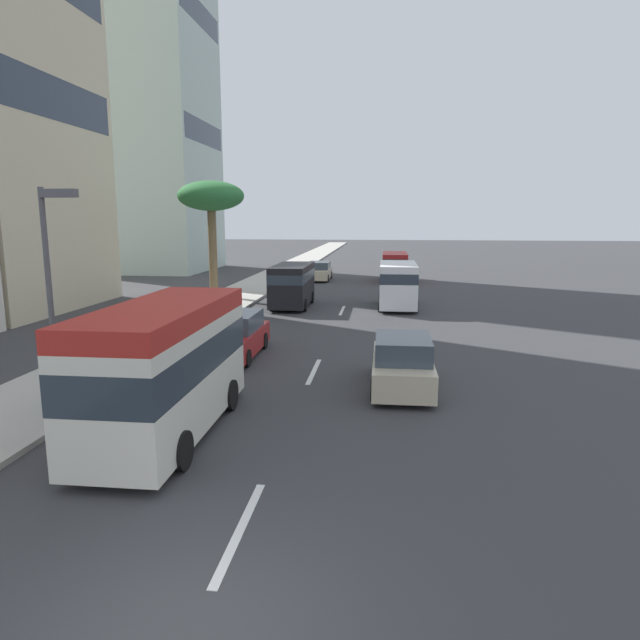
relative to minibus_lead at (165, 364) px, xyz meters
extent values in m
plane|color=#38383A|center=(25.07, -2.80, -1.75)|extent=(198.00, 198.00, 0.00)
cube|color=#B2ADA3|center=(25.07, 4.59, -1.67)|extent=(162.00, 3.72, 0.15)
cube|color=silver|center=(-3.97, -2.80, -1.74)|extent=(3.20, 0.16, 0.01)
cube|color=silver|center=(6.00, -2.80, -1.74)|extent=(3.20, 0.16, 0.01)
cube|color=silver|center=(18.91, -2.80, -1.74)|extent=(3.20, 0.16, 0.01)
cube|color=silver|center=(0.00, 0.00, -0.27)|extent=(6.45, 2.14, 2.49)
cube|color=#B2261E|center=(0.00, 0.00, 1.21)|extent=(6.45, 2.14, 0.47)
cube|color=#28333D|center=(0.00, 0.00, 0.20)|extent=(6.46, 2.14, 0.83)
cylinder|color=black|center=(-1.87, -1.02, -1.33)|extent=(0.84, 0.26, 0.84)
cylinder|color=black|center=(-1.87, 1.02, -1.33)|extent=(0.84, 0.26, 0.84)
cylinder|color=black|center=(1.87, -1.02, -1.33)|extent=(0.84, 0.26, 0.84)
cylinder|color=black|center=(1.87, 1.02, -1.33)|extent=(0.84, 0.26, 0.84)
cube|color=beige|center=(4.44, -5.74, -1.16)|extent=(4.34, 1.78, 0.81)
cube|color=#38424C|center=(4.22, -5.74, -0.43)|extent=(2.39, 1.64, 0.66)
cylinder|color=black|center=(5.79, -4.92, -1.43)|extent=(0.64, 0.22, 0.64)
cylinder|color=black|center=(5.79, -6.56, -1.43)|extent=(0.64, 0.22, 0.64)
cylinder|color=black|center=(3.09, -4.92, -1.43)|extent=(0.64, 0.22, 0.64)
cylinder|color=black|center=(3.09, -6.56, -1.43)|extent=(0.64, 0.22, 0.64)
cube|color=#A51E1E|center=(7.74, 0.42, -1.17)|extent=(4.62, 1.73, 0.81)
cube|color=#38424C|center=(7.97, 0.42, -0.43)|extent=(2.54, 1.59, 0.66)
cylinder|color=black|center=(6.31, -0.38, -1.43)|extent=(0.64, 0.22, 0.64)
cylinder|color=black|center=(6.31, 1.21, -1.43)|extent=(0.64, 0.22, 0.64)
cylinder|color=black|center=(9.17, -0.38, -1.43)|extent=(0.64, 0.22, 0.64)
cylinder|color=black|center=(9.17, 1.21, -1.43)|extent=(0.64, 0.22, 0.64)
cube|color=beige|center=(34.48, 0.34, -1.20)|extent=(4.70, 1.88, 0.74)
cube|color=#38424C|center=(34.72, 0.34, -0.52)|extent=(2.59, 1.73, 0.61)
cylinder|color=black|center=(33.03, -0.52, -1.43)|extent=(0.64, 0.22, 0.64)
cylinder|color=black|center=(33.03, 1.21, -1.43)|extent=(0.64, 0.22, 0.64)
cylinder|color=black|center=(35.94, -0.52, -1.43)|extent=(0.64, 0.22, 0.64)
cylinder|color=black|center=(35.94, 1.21, -1.43)|extent=(0.64, 0.22, 0.64)
cube|color=black|center=(19.96, 0.22, -0.41)|extent=(5.25, 1.97, 2.28)
cube|color=#2D3842|center=(19.96, 0.22, 0.10)|extent=(5.26, 1.98, 0.55)
cylinder|color=black|center=(18.38, -0.72, -1.39)|extent=(0.72, 0.24, 0.72)
cylinder|color=black|center=(18.38, 1.16, -1.39)|extent=(0.72, 0.24, 0.72)
cylinder|color=black|center=(21.53, -0.72, -1.39)|extent=(0.72, 0.24, 0.72)
cylinder|color=black|center=(21.53, 1.16, -1.39)|extent=(0.72, 0.24, 0.72)
cube|color=white|center=(20.26, -5.93, -0.35)|extent=(5.14, 2.06, 2.40)
cube|color=#2D3842|center=(20.26, -5.93, 0.18)|extent=(5.15, 2.07, 0.57)
cylinder|color=black|center=(21.80, -4.95, -1.39)|extent=(0.72, 0.24, 0.72)
cylinder|color=black|center=(21.80, -6.91, -1.39)|extent=(0.72, 0.24, 0.72)
cylinder|color=black|center=(18.72, -4.95, -1.39)|extent=(0.72, 0.24, 0.72)
cylinder|color=black|center=(18.72, -6.91, -1.39)|extent=(0.72, 0.24, 0.72)
cube|color=#A51E1E|center=(34.40, -5.99, -0.48)|extent=(5.36, 1.98, 2.14)
cube|color=#2D3842|center=(34.40, -5.99, -0.01)|extent=(5.37, 1.99, 0.51)
cylinder|color=black|center=(36.00, -5.04, -1.39)|extent=(0.72, 0.24, 0.72)
cylinder|color=black|center=(36.00, -6.93, -1.39)|extent=(0.72, 0.24, 0.72)
cylinder|color=black|center=(32.79, -5.04, -1.39)|extent=(0.72, 0.24, 0.72)
cylinder|color=black|center=(32.79, -6.93, -1.39)|extent=(0.72, 0.24, 0.72)
cylinder|color=#4C8C66|center=(1.04, 3.68, -1.18)|extent=(0.14, 0.14, 0.83)
cylinder|color=#4C8C66|center=(1.20, 3.68, -1.18)|extent=(0.14, 0.14, 0.83)
cube|color=#333338|center=(1.12, 3.68, -0.43)|extent=(0.28, 0.36, 0.66)
sphere|color=beige|center=(1.12, 3.68, 0.01)|extent=(0.23, 0.23, 0.23)
cylinder|color=navy|center=(11.94, 4.22, -1.22)|extent=(0.14, 0.14, 0.75)
cylinder|color=navy|center=(12.10, 4.22, -1.22)|extent=(0.14, 0.14, 0.75)
cube|color=beige|center=(12.02, 4.22, -0.55)|extent=(0.38, 0.39, 0.59)
sphere|color=#9E7251|center=(12.02, 4.22, -0.15)|extent=(0.20, 0.20, 0.20)
cylinder|color=brown|center=(22.92, 5.88, 1.29)|extent=(0.54, 0.54, 5.78)
ellipsoid|color=#2D7238|center=(22.92, 5.88, 4.81)|extent=(4.19, 4.19, 1.89)
cylinder|color=#4C4C51|center=(0.56, 3.13, 1.28)|extent=(0.14, 0.14, 5.76)
cube|color=#4C4C51|center=(0.56, 2.68, 4.01)|extent=(0.24, 0.90, 0.20)
cube|color=#2D3847|center=(17.43, 12.34, 9.63)|extent=(10.51, 0.08, 2.26)
cube|color=#B2C6BC|center=(42.17, 18.01, 20.28)|extent=(12.05, 11.41, 44.04)
cube|color=#2D3847|center=(42.17, 12.34, 11.47)|extent=(11.09, 0.08, 2.20)
cube|color=#2D3847|center=(42.17, 12.34, 22.04)|extent=(11.09, 0.08, 2.20)
camera|label=1|loc=(-12.42, -5.12, 3.42)|focal=31.50mm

